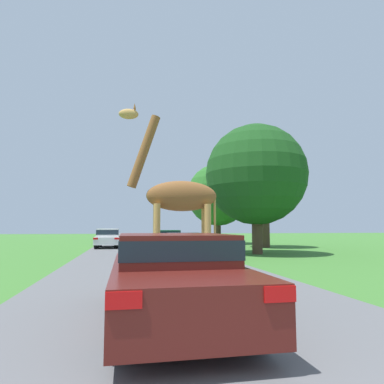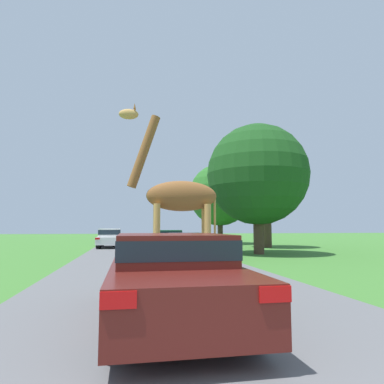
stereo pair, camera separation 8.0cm
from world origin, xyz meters
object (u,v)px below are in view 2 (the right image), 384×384
object	(u,v)px
tree_left_edge	(220,195)
tree_right_cluster	(266,181)
car_queue_right	(187,244)
car_far_ahead	(110,237)
tree_centre_back	(257,175)
giraffe_near_road	(177,200)
car_queue_left	(169,239)
car_lead_maroon	(171,275)

from	to	relation	value
tree_left_edge	tree_right_cluster	distance (m)	6.42
car_queue_right	car_far_ahead	world-z (taller)	car_far_ahead
car_far_ahead	tree_left_edge	bearing A→B (deg)	21.43
tree_left_edge	tree_centre_back	size ratio (longest dim) A/B	0.98
giraffe_near_road	tree_right_cluster	xyz separation A→B (m)	(9.01, 14.95, 2.73)
tree_left_edge	car_queue_left	bearing A→B (deg)	-125.86
car_lead_maroon	car_far_ahead	size ratio (longest dim) A/B	0.99
tree_centre_back	tree_right_cluster	size ratio (longest dim) A/B	0.99
car_queue_right	tree_right_cluster	distance (m)	11.40
car_queue_left	tree_centre_back	distance (m)	7.36
car_far_ahead	giraffe_near_road	bearing A→B (deg)	-81.01
car_lead_maroon	car_queue_right	world-z (taller)	car_lead_maroon
tree_right_cluster	car_queue_right	bearing A→B (deg)	-135.00
tree_right_cluster	giraffe_near_road	bearing A→B (deg)	-121.09
giraffe_near_road	tree_left_edge	world-z (taller)	tree_left_edge
giraffe_near_road	car_queue_left	bearing A→B (deg)	-2.45
car_far_ahead	car_queue_left	bearing A→B (deg)	-45.34
car_queue_left	tree_left_edge	size ratio (longest dim) A/B	0.55
car_lead_maroon	car_queue_left	distance (m)	17.17
giraffe_near_road	car_queue_right	world-z (taller)	giraffe_near_road
car_queue_right	car_queue_left	size ratio (longest dim) A/B	1.16
giraffe_near_road	car_far_ahead	bearing A→B (deg)	12.14
car_queue_left	tree_right_cluster	bearing A→B (deg)	13.12
car_lead_maroon	tree_right_cluster	xyz separation A→B (m)	(9.65, 18.87, 4.29)
tree_left_edge	giraffe_near_road	bearing A→B (deg)	-108.36
car_lead_maroon	tree_right_cluster	world-z (taller)	tree_right_cluster
car_far_ahead	tree_centre_back	bearing A→B (deg)	-43.45
car_queue_right	tree_centre_back	size ratio (longest dim) A/B	0.63
tree_centre_back	car_queue_right	bearing A→B (deg)	-161.48
car_lead_maroon	tree_centre_back	xyz separation A→B (m)	(6.60, 12.89, 3.80)
tree_centre_back	tree_right_cluster	xyz separation A→B (m)	(3.04, 5.97, 0.48)
car_lead_maroon	tree_left_edge	xyz separation A→B (m)	(7.61, 24.93, 3.75)
car_queue_left	tree_left_edge	xyz separation A→B (m)	(5.68, 7.86, 3.80)
tree_centre_back	tree_right_cluster	bearing A→B (deg)	63.00
car_lead_maroon	car_far_ahead	bearing A→B (deg)	95.64
tree_left_edge	tree_centre_back	xyz separation A→B (m)	(-1.01, -12.04, 0.05)
tree_left_edge	car_far_ahead	bearing A→B (deg)	-158.57
giraffe_near_road	car_lead_maroon	size ratio (longest dim) A/B	1.09
car_queue_left	tree_right_cluster	xyz separation A→B (m)	(7.72, 1.80, 4.33)
car_queue_right	car_queue_left	world-z (taller)	car_queue_left
car_lead_maroon	car_queue_right	distance (m)	11.63
giraffe_near_road	tree_centre_back	size ratio (longest dim) A/B	0.68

